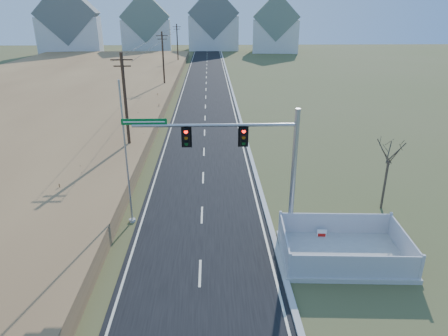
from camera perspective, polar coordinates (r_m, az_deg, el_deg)
ground at (r=22.22m, az=-3.34°, el=-11.78°), size 260.00×260.00×0.00m
road at (r=69.58m, az=-2.57°, el=11.74°), size 8.00×180.00×0.06m
curb at (r=69.65m, az=0.92°, el=11.82°), size 0.30×180.00×0.18m
reed_marsh at (r=64.51m, az=-24.80°, el=9.53°), size 38.00×110.00×1.30m
utility_pole_near at (r=35.07m, az=-13.85°, el=8.73°), size 1.80×0.26×9.00m
utility_pole_mid at (r=64.33m, az=-8.67°, el=14.88°), size 1.80×0.26×9.00m
utility_pole_far at (r=94.06m, az=-6.67°, el=17.14°), size 1.80×0.26×9.00m
condo_nw at (r=124.70m, az=-21.22°, el=18.44°), size 17.69×13.38×19.05m
condo_nnw at (r=127.96m, az=-11.02°, el=19.15°), size 14.93×11.17×17.03m
condo_n at (r=130.57m, az=-1.53°, el=19.86°), size 15.27×10.20×18.54m
condo_ne at (r=124.13m, az=7.36°, el=19.24°), size 14.12×10.51×16.52m
traffic_signal_mast at (r=21.62m, az=5.11°, el=0.87°), size 9.44×0.64×7.51m
fence_enclosure at (r=22.46m, az=16.60°, el=-11.49°), size 6.79×4.83×1.50m
open_sign at (r=23.59m, az=13.77°, el=-9.25°), size 0.54×0.11×0.66m
flagpole at (r=24.11m, az=-13.64°, el=-0.23°), size 0.39×0.39×8.72m
bare_tree at (r=27.01m, az=22.67°, el=2.36°), size 1.90×1.90×5.03m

